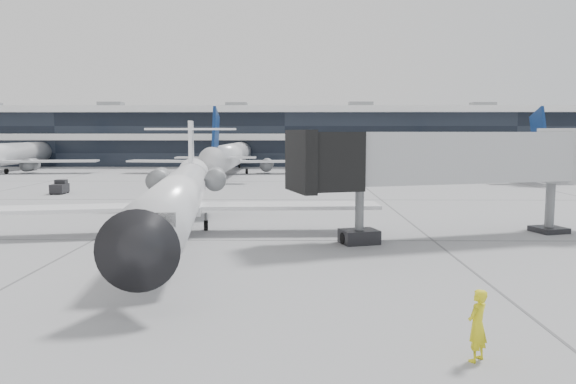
{
  "coord_description": "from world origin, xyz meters",
  "views": [
    {
      "loc": [
        1.86,
        -32.45,
        6.31
      ],
      "look_at": [
        1.44,
        2.49,
        2.6
      ],
      "focal_mm": 35.0,
      "sensor_mm": 36.0,
      "label": 1
    }
  ],
  "objects": [
    {
      "name": "ramp_worker",
      "position": [
        6.91,
        -17.4,
        1.02
      ],
      "size": [
        0.87,
        0.87,
        2.04
      ],
      "primitive_type": "imported",
      "rotation": [
        0.0,
        0.0,
        3.92
      ],
      "color": "yellow",
      "rests_on": "ground"
    },
    {
      "name": "terminal",
      "position": [
        0.0,
        82.0,
        5.0
      ],
      "size": [
        170.0,
        22.0,
        10.0
      ],
      "primitive_type": "cube",
      "color": "black",
      "rests_on": "ground"
    },
    {
      "name": "bg_jet_center",
      "position": [
        -8.0,
        55.0,
        0.0
      ],
      "size": [
        32.0,
        40.0,
        9.6
      ],
      "primitive_type": null,
      "color": "silver",
      "rests_on": "ground"
    },
    {
      "name": "regional_jet",
      "position": [
        -5.31,
        1.98,
        2.49
      ],
      "size": [
        25.25,
        31.52,
        7.28
      ],
      "rotation": [
        0.0,
        0.0,
        0.12
      ],
      "color": "white",
      "rests_on": "ground"
    },
    {
      "name": "far_tug",
      "position": [
        -22.53,
        25.09,
        0.64
      ],
      "size": [
        1.41,
        2.29,
        1.42
      ],
      "rotation": [
        0.0,
        0.0,
        0.04
      ],
      "color": "black",
      "rests_on": "ground"
    },
    {
      "name": "bg_jet_right",
      "position": [
        32.0,
        55.0,
        0.0
      ],
      "size": [
        32.0,
        40.0,
        9.6
      ],
      "primitive_type": null,
      "color": "silver",
      "rests_on": "ground"
    },
    {
      "name": "jet_bridge",
      "position": [
        12.64,
        1.3,
        4.79
      ],
      "size": [
        20.15,
        9.23,
        6.57
      ],
      "rotation": [
        0.0,
        0.0,
        0.29
      ],
      "color": "silver",
      "rests_on": "ground"
    },
    {
      "name": "traffic_cone",
      "position": [
        -10.71,
        5.9,
        0.23
      ],
      "size": [
        0.39,
        0.39,
        0.5
      ],
      "rotation": [
        0.0,
        0.0,
        -0.17
      ],
      "color": "#EF550C",
      "rests_on": "ground"
    },
    {
      "name": "ground",
      "position": [
        0.0,
        0.0,
        0.0
      ],
      "size": [
        220.0,
        220.0,
        0.0
      ],
      "primitive_type": "plane",
      "color": "gray",
      "rests_on": "ground"
    }
  ]
}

